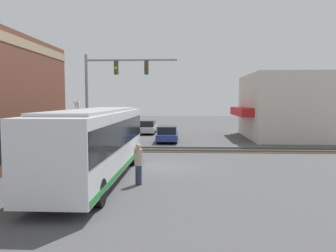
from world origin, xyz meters
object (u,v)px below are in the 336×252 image
(pedestrian_near_bus, at_px, (138,164))
(crossing_signal, at_px, (78,121))
(parked_car_silver, at_px, (148,127))
(city_bus, at_px, (96,141))
(parked_car_blue, at_px, (168,134))

(pedestrian_near_bus, bearing_deg, crossing_signal, 34.52)
(pedestrian_near_bus, bearing_deg, parked_car_silver, 5.36)
(city_bus, bearing_deg, parked_car_blue, -10.39)
(crossing_signal, distance_m, pedestrian_near_bus, 9.14)
(city_bus, bearing_deg, parked_car_silver, -0.00)
(parked_car_blue, height_order, pedestrian_near_bus, pedestrian_near_bus)
(city_bus, height_order, parked_car_blue, city_bus)
(crossing_signal, distance_m, parked_car_silver, 15.13)
(parked_car_blue, relative_size, pedestrian_near_bus, 2.50)
(parked_car_blue, xyz_separation_m, pedestrian_near_bus, (-15.02, 0.52, 0.27))
(crossing_signal, relative_size, parked_car_blue, 0.84)
(crossing_signal, relative_size, parked_car_silver, 0.78)
(parked_car_blue, bearing_deg, city_bus, 169.61)
(parked_car_silver, relative_size, pedestrian_near_bus, 2.68)
(city_bus, height_order, pedestrian_near_bus, city_bus)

